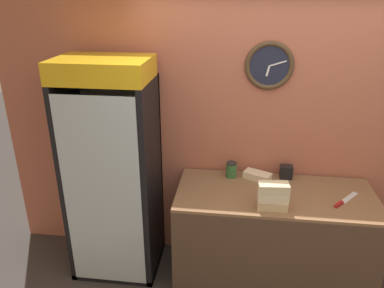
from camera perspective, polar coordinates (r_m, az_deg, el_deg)
The scene contains 10 objects.
wall_back at distance 3.49m, azimuth 12.69°, elevation 2.12°, with size 5.20×0.10×2.70m.
prep_counter at distance 3.54m, azimuth 11.99°, elevation -13.93°, with size 1.68×0.74×0.94m.
beverage_cooler at distance 3.46m, azimuth -11.80°, elevation -2.47°, with size 0.77×0.62×2.04m.
sandwich_stack_bottom at distance 3.05m, azimuth 12.10°, elevation -8.98°, with size 0.24×0.12×0.07m.
sandwich_stack_middle at distance 3.01m, azimuth 12.22°, elevation -7.78°, with size 0.24×0.14×0.07m.
sandwich_stack_top at distance 2.97m, azimuth 12.34°, elevation -6.55°, with size 0.24×0.14×0.07m.
sandwich_flat_left at distance 3.47m, azimuth 9.94°, elevation -4.77°, with size 0.27×0.21×0.06m.
chefs_knife at distance 3.31m, azimuth 22.02°, elevation -8.13°, with size 0.26×0.29×0.02m.
condiment_jar at distance 3.46m, azimuth 6.02°, elevation -3.91°, with size 0.10×0.10×0.14m.
napkin_dispenser at distance 3.53m, azimuth 14.15°, elevation -4.14°, with size 0.11×0.09×0.12m.
Camera 1 is at (-0.35, -1.91, 2.55)m, focal length 35.00 mm.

